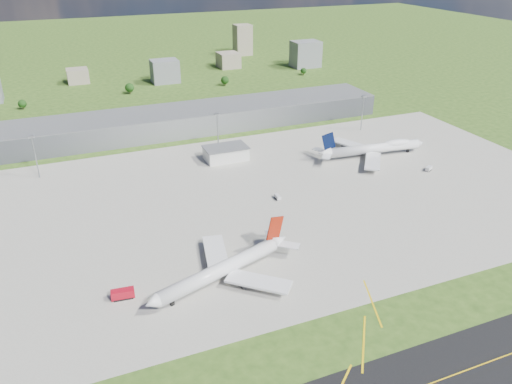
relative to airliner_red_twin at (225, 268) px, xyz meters
name	(u,v)px	position (x,y,z in m)	size (l,w,h in m)	color
ground	(190,136)	(31.84, 169.43, -5.14)	(1400.00, 1400.00, 0.00)	#2D4B17
apron	(263,199)	(41.84, 59.43, -5.10)	(360.00, 190.00, 0.08)	gray
terminal	(183,120)	(31.84, 184.43, 2.36)	(300.00, 42.00, 15.00)	slate
ops_building	(226,153)	(41.84, 119.43, -1.14)	(26.00, 16.00, 8.00)	silver
mast_west	(34,149)	(-68.16, 134.43, 12.57)	(3.50, 2.00, 25.90)	gray
mast_center	(218,126)	(41.84, 134.43, 12.57)	(3.50, 2.00, 25.90)	gray
mast_east	(363,107)	(151.84, 134.43, 12.57)	(3.50, 2.00, 25.90)	gray
airliner_red_twin	(225,268)	(0.00, 0.00, 0.00)	(68.26, 51.90, 19.29)	silver
airliner_blue_quad	(374,148)	(131.68, 88.29, 0.27)	(74.49, 58.09, 19.45)	silver
fire_truck	(123,294)	(-40.49, 3.02, -3.22)	(9.07, 4.18, 3.86)	#A30B1C
tug_yellow	(198,279)	(-10.53, 3.05, -4.21)	(4.11, 3.47, 1.78)	#ECB10D
van_white_near	(277,197)	(49.13, 56.57, -3.91)	(2.21, 4.75, 2.43)	silver
van_white_far	(429,169)	(149.00, 56.16, -3.83)	(5.58, 4.54, 2.60)	silver
bldg_cw	(78,76)	(-28.16, 359.43, 1.86)	(20.00, 18.00, 14.00)	gray
bldg_c	(165,71)	(51.84, 329.43, 5.86)	(26.00, 20.00, 22.00)	slate
bldg_ce	(228,60)	(131.84, 369.43, 2.86)	(22.00, 24.00, 16.00)	gray
bldg_e	(306,54)	(211.84, 339.43, 8.86)	(30.00, 22.00, 28.00)	slate
bldg_tall_e	(243,40)	(171.84, 429.43, 12.86)	(20.00, 18.00, 36.00)	gray
tree_w	(22,104)	(-78.16, 284.43, -0.28)	(6.75, 6.75, 8.25)	#382314
tree_c	(129,88)	(11.84, 299.43, 0.70)	(8.10, 8.10, 9.90)	#382314
tree_e	(225,80)	(101.84, 294.43, 0.37)	(7.65, 7.65, 9.35)	#382314
tree_far_e	(304,71)	(191.84, 304.43, -0.60)	(6.30, 6.30, 7.70)	#382314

